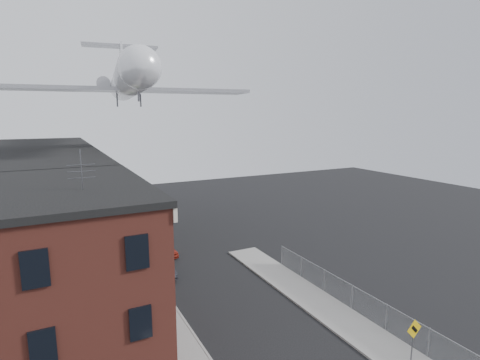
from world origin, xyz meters
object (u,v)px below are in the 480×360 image
object	(u,v)px
utility_pole	(131,223)
car_far	(135,214)
warning_sign	(413,335)
street_tree	(116,210)
airplane	(128,81)
car_near	(164,249)
car_mid	(163,268)

from	to	relation	value
utility_pole	car_far	size ratio (longest dim) A/B	1.92
warning_sign	street_tree	xyz separation A→B (m)	(-10.87, 28.95, 1.57)
airplane	car_near	bearing A→B (deg)	-81.93
utility_pole	street_tree	bearing A→B (deg)	88.11
car_mid	car_far	distance (m)	18.91
warning_sign	street_tree	bearing A→B (deg)	110.58
utility_pole	airplane	size ratio (longest dim) A/B	0.31
car_near	car_mid	distance (m)	4.72
airplane	car_mid	bearing A→B (deg)	-91.43
car_far	airplane	xyz separation A→B (m)	(-1.19, -6.44, 16.59)
warning_sign	car_mid	xyz separation A→B (m)	(-8.90, 17.95, -1.22)
utility_pole	airplane	world-z (taller)	airplane
street_tree	airplane	size ratio (longest dim) A/B	0.18
car_near	street_tree	bearing A→B (deg)	109.67
car_near	car_mid	xyz separation A→B (m)	(-1.43, -4.50, -0.01)
warning_sign	car_mid	bearing A→B (deg)	116.39
warning_sign	airplane	xyz separation A→B (m)	(-8.59, 30.35, 15.39)
car_near	car_mid	size ratio (longest dim) A/B	0.98
car_near	car_far	size ratio (longest dim) A/B	0.84
warning_sign	car_far	distance (m)	37.55
street_tree	airplane	bearing A→B (deg)	31.57
car_near	warning_sign	bearing A→B (deg)	-79.52
utility_pole	car_near	xyz separation A→B (m)	(3.73, 3.42, -4.00)
car_near	car_mid	world-z (taller)	car_near
car_near	car_far	xyz separation A→B (m)	(0.07, 14.35, 0.01)
street_tree	car_far	world-z (taller)	street_tree
warning_sign	airplane	bearing A→B (deg)	105.81
car_near	car_far	distance (m)	14.35
warning_sign	airplane	size ratio (longest dim) A/B	0.10
car_mid	car_far	xyz separation A→B (m)	(1.50, 18.85, 0.02)
warning_sign	car_near	size ratio (longest dim) A/B	0.71
utility_pole	car_far	world-z (taller)	utility_pole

